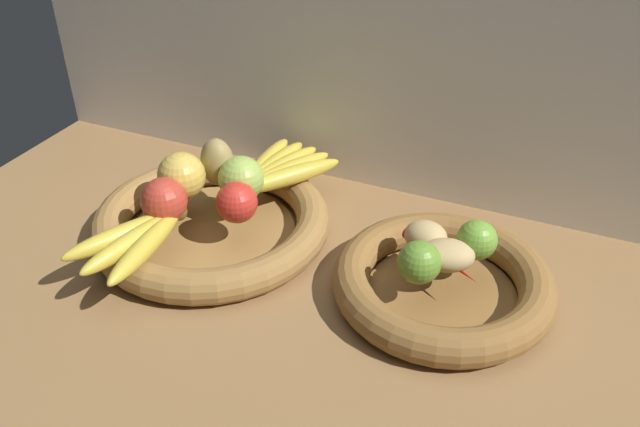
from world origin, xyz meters
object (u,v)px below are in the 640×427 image
at_px(fruit_bowl_right, 443,283).
at_px(lime_far, 477,240).
at_px(banana_bunch_front, 135,239).
at_px(lime_near, 419,262).
at_px(fruit_bowl_left, 212,222).
at_px(chili_pepper, 440,256).
at_px(apple_green_back, 241,179).
at_px(apple_red_front, 164,200).
at_px(apple_golden_left, 182,176).
at_px(pear_brown, 217,162).
at_px(banana_bunch_back, 278,170).
at_px(potato_oblong, 426,236).
at_px(potato_large, 446,255).
at_px(apple_red_right, 237,202).

height_order(fruit_bowl_right, lime_far, lime_far).
height_order(banana_bunch_front, lime_near, lime_near).
height_order(fruit_bowl_left, lime_near, lime_near).
distance_m(banana_bunch_front, chili_pepper, 0.44).
height_order(apple_green_back, lime_far, apple_green_back).
distance_m(lime_near, chili_pepper, 0.06).
distance_m(fruit_bowl_left, apple_red_front, 0.10).
distance_m(fruit_bowl_left, lime_far, 0.42).
xyz_separation_m(apple_green_back, apple_golden_left, (-0.09, -0.03, 0.00)).
relative_size(apple_green_back, pear_brown, 0.88).
relative_size(fruit_bowl_right, chili_pepper, 2.22).
relative_size(apple_red_front, banana_bunch_back, 0.35).
distance_m(apple_green_back, chili_pepper, 0.34).
bearing_deg(apple_green_back, fruit_bowl_left, -127.24).
xyz_separation_m(banana_bunch_back, potato_oblong, (0.29, -0.10, 0.01)).
distance_m(apple_red_front, banana_bunch_front, 0.08).
bearing_deg(banana_bunch_back, fruit_bowl_right, -21.38).
bearing_deg(apple_green_back, lime_near, -15.08).
relative_size(potato_oblong, chili_pepper, 0.44).
xyz_separation_m(pear_brown, potato_large, (0.41, -0.07, -0.02)).
bearing_deg(chili_pepper, pear_brown, -156.86).
distance_m(pear_brown, banana_bunch_front, 0.21).
distance_m(fruit_bowl_right, lime_near, 0.08).
xyz_separation_m(apple_red_right, lime_far, (0.36, 0.05, -0.00)).
distance_m(apple_green_back, lime_near, 0.33).
height_order(potato_large, lime_far, lime_far).
bearing_deg(chili_pepper, potato_oblong, 175.94).
xyz_separation_m(fruit_bowl_left, apple_red_right, (0.06, -0.01, 0.06)).
bearing_deg(chili_pepper, banana_bunch_back, -168.78).
height_order(apple_green_back, banana_bunch_back, apple_green_back).
height_order(apple_green_back, apple_red_front, apple_green_back).
height_order(apple_red_right, apple_red_front, apple_red_front).
relative_size(banana_bunch_front, lime_far, 3.45).
bearing_deg(apple_golden_left, apple_green_back, 19.71).
distance_m(apple_red_front, chili_pepper, 0.42).
xyz_separation_m(potato_oblong, chili_pepper, (0.03, -0.02, -0.01)).
relative_size(fruit_bowl_right, apple_red_right, 4.89).
bearing_deg(apple_golden_left, pear_brown, 59.86).
bearing_deg(fruit_bowl_right, apple_red_right, -177.82).
bearing_deg(lime_far, apple_red_front, -167.95).
bearing_deg(lime_far, apple_green_back, 179.44).
distance_m(apple_red_front, lime_near, 0.40).
distance_m(banana_bunch_back, chili_pepper, 0.34).
distance_m(fruit_bowl_left, apple_golden_left, 0.09).
bearing_deg(potato_oblong, chili_pepper, -35.78).
height_order(fruit_bowl_left, apple_red_right, apple_red_right).
distance_m(apple_red_front, pear_brown, 0.13).
bearing_deg(banana_bunch_back, pear_brown, -144.67).
xyz_separation_m(fruit_bowl_right, banana_bunch_back, (-0.33, 0.13, 0.04)).
height_order(apple_red_right, lime_far, apple_red_right).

